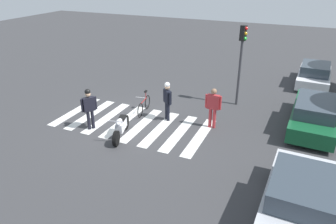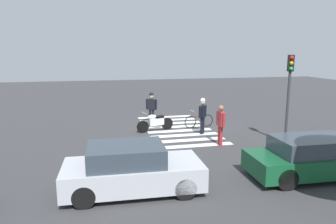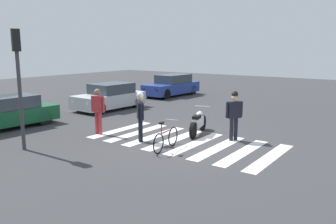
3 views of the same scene
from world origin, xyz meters
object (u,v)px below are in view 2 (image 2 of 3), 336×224
object	(u,v)px
leaning_bicycle	(199,121)
car_green_compact	(317,158)
officer_on_foot	(151,106)
police_motorcycle	(155,122)
officer_by_motorcycle	(203,113)
car_silver_sedan	(131,169)
traffic_light_pole	(289,85)
pedestrian_bystander	(221,122)

from	to	relation	value
leaning_bicycle	car_green_compact	distance (m)	7.55
officer_on_foot	police_motorcycle	bearing A→B (deg)	87.13
officer_by_motorcycle	car_green_compact	world-z (taller)	officer_by_motorcycle
officer_by_motorcycle	car_silver_sedan	size ratio (longest dim) A/B	0.44
officer_on_foot	traffic_light_pole	size ratio (longest dim) A/B	0.47
officer_on_foot	pedestrian_bystander	xyz separation A→B (m)	(-2.21, 4.71, -0.02)
pedestrian_bystander	car_green_compact	bearing A→B (deg)	113.62
officer_on_foot	officer_by_motorcycle	distance (m)	3.38
police_motorcycle	traffic_light_pole	distance (m)	6.71
car_green_compact	car_silver_sedan	bearing A→B (deg)	-2.44
police_motorcycle	car_green_compact	distance (m)	8.20
police_motorcycle	officer_by_motorcycle	size ratio (longest dim) A/B	1.09
leaning_bicycle	pedestrian_bystander	size ratio (longest dim) A/B	0.94
leaning_bicycle	police_motorcycle	bearing A→B (deg)	5.53
car_green_compact	traffic_light_pole	size ratio (longest dim) A/B	1.20
pedestrian_bystander	car_silver_sedan	distance (m)	5.70
pedestrian_bystander	car_green_compact	size ratio (longest dim) A/B	0.38
leaning_bicycle	car_green_compact	size ratio (longest dim) A/B	0.36
police_motorcycle	leaning_bicycle	distance (m)	2.48
officer_on_foot	car_green_compact	world-z (taller)	officer_on_foot
officer_on_foot	car_silver_sedan	world-z (taller)	officer_on_foot
police_motorcycle	car_green_compact	xyz separation A→B (m)	(-4.03, 7.14, 0.20)
leaning_bicycle	pedestrian_bystander	world-z (taller)	pedestrian_bystander
police_motorcycle	pedestrian_bystander	distance (m)	3.95
officer_by_motorcycle	traffic_light_pole	bearing A→B (deg)	140.51
traffic_light_pole	officer_on_foot	bearing A→B (deg)	-45.06
leaning_bicycle	officer_on_foot	world-z (taller)	officer_on_foot
leaning_bicycle	pedestrian_bystander	xyz separation A→B (m)	(0.18, 3.40, 0.66)
officer_on_foot	car_silver_sedan	bearing A→B (deg)	76.07
car_silver_sedan	traffic_light_pole	xyz separation A→B (m)	(-7.23, -3.28, 1.98)
officer_by_motorcycle	car_silver_sedan	distance (m)	7.15
leaning_bicycle	car_silver_sedan	world-z (taller)	car_silver_sedan
officer_on_foot	pedestrian_bystander	bearing A→B (deg)	115.12
car_silver_sedan	traffic_light_pole	world-z (taller)	traffic_light_pole
leaning_bicycle	traffic_light_pole	xyz separation A→B (m)	(-2.75, 3.84, 2.28)
officer_by_motorcycle	car_green_compact	size ratio (longest dim) A/B	0.39
leaning_bicycle	officer_by_motorcycle	size ratio (longest dim) A/B	0.93
police_motorcycle	officer_by_motorcycle	world-z (taller)	officer_by_motorcycle
officer_by_motorcycle	pedestrian_bystander	xyz separation A→B (m)	(-0.11, 2.06, -0.02)
car_silver_sedan	traffic_light_pole	size ratio (longest dim) A/B	1.04
police_motorcycle	officer_on_foot	distance (m)	1.66
leaning_bicycle	car_silver_sedan	distance (m)	8.42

